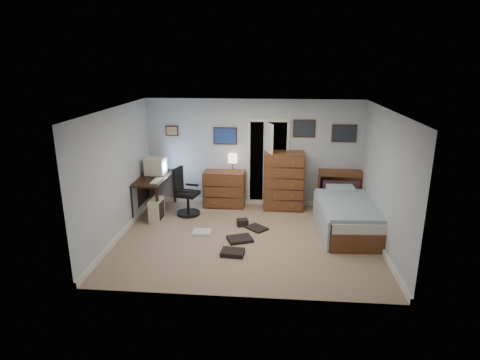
% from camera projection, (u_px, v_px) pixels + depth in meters
% --- Properties ---
extents(floor, '(5.00, 4.00, 0.02)m').
position_uv_depth(floor, '(247.00, 239.00, 7.80)').
color(floor, tan).
rests_on(floor, ground).
extents(computer_desk, '(0.70, 1.45, 0.83)m').
position_uv_depth(computer_desk, '(150.00, 185.00, 9.04)').
color(computer_desk, black).
rests_on(computer_desk, floor).
extents(crt_monitor, '(0.44, 0.41, 0.40)m').
position_uv_depth(crt_monitor, '(156.00, 166.00, 9.05)').
color(crt_monitor, beige).
rests_on(crt_monitor, computer_desk).
extents(keyboard, '(0.18, 0.45, 0.03)m').
position_uv_depth(keyboard, '(157.00, 181.00, 8.62)').
color(keyboard, beige).
rests_on(keyboard, computer_desk).
extents(pc_tower, '(0.24, 0.47, 0.50)m').
position_uv_depth(pc_tower, '(157.00, 210.00, 8.60)').
color(pc_tower, beige).
rests_on(pc_tower, floor).
extents(office_chair, '(0.63, 0.63, 1.07)m').
position_uv_depth(office_chair, '(185.00, 197.00, 8.92)').
color(office_chair, black).
rests_on(office_chair, floor).
extents(media_stack, '(0.19, 0.19, 0.89)m').
position_uv_depth(media_stack, '(154.00, 187.00, 9.47)').
color(media_stack, maroon).
rests_on(media_stack, floor).
extents(low_dresser, '(0.97, 0.51, 0.85)m').
position_uv_depth(low_dresser, '(224.00, 189.00, 9.43)').
color(low_dresser, brown).
rests_on(low_dresser, floor).
extents(table_lamp, '(0.22, 0.22, 0.41)m').
position_uv_depth(table_lamp, '(233.00, 159.00, 9.20)').
color(table_lamp, gold).
rests_on(table_lamp, low_dresser).
extents(doorway, '(0.96, 1.12, 2.05)m').
position_uv_depth(doorway, '(268.00, 161.00, 9.65)').
color(doorway, black).
rests_on(doorway, floor).
extents(tall_dresser, '(0.94, 0.58, 1.34)m').
position_uv_depth(tall_dresser, '(284.00, 181.00, 9.22)').
color(tall_dresser, brown).
rests_on(tall_dresser, floor).
extents(headboard_bookcase, '(1.03, 0.32, 0.92)m').
position_uv_depth(headboard_bookcase, '(340.00, 188.00, 9.27)').
color(headboard_bookcase, brown).
rests_on(headboard_bookcase, floor).
extents(bed, '(1.23, 2.15, 0.69)m').
position_uv_depth(bed, '(347.00, 215.00, 8.09)').
color(bed, brown).
rests_on(bed, floor).
extents(wall_posters, '(4.38, 0.04, 0.60)m').
position_uv_depth(wall_posters, '(278.00, 133.00, 9.14)').
color(wall_posters, '#331E11').
rests_on(wall_posters, floor).
extents(floor_clutter, '(1.52, 1.60, 0.14)m').
position_uv_depth(floor_clutter, '(235.00, 237.00, 7.79)').
color(floor_clutter, silver).
rests_on(floor_clutter, floor).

